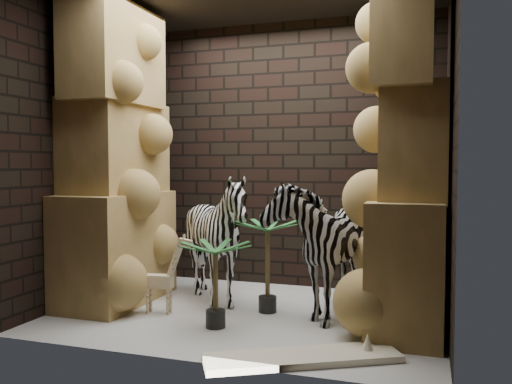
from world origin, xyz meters
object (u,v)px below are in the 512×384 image
(palm_front, at_px, (268,266))
(surfboard, at_px, (302,358))
(palm_back, at_px, (215,284))
(zebra_right, at_px, (324,234))
(giraffe_toy, at_px, (159,273))
(zebra_left, at_px, (217,246))

(palm_front, relative_size, surfboard, 0.63)
(palm_front, xyz_separation_m, palm_back, (-0.28, -0.59, -0.07))
(palm_back, bearing_deg, zebra_right, 44.25)
(giraffe_toy, distance_m, palm_back, 0.71)
(surfboard, bearing_deg, palm_front, 89.37)
(surfboard, bearing_deg, zebra_left, 104.36)
(zebra_right, bearing_deg, palm_back, -127.47)
(zebra_left, relative_size, palm_front, 1.47)
(palm_front, distance_m, palm_back, 0.65)
(surfboard, bearing_deg, palm_back, 120.33)
(zebra_right, bearing_deg, zebra_left, -168.65)
(zebra_right, distance_m, zebra_left, 1.07)
(zebra_left, height_order, palm_front, zebra_left)
(zebra_left, xyz_separation_m, surfboard, (1.16, -1.23, -0.56))
(palm_back, xyz_separation_m, surfboard, (0.88, -0.53, -0.35))
(zebra_right, distance_m, giraffe_toy, 1.58)
(zebra_left, distance_m, palm_front, 0.59)
(palm_back, height_order, surfboard, palm_back)
(zebra_right, distance_m, palm_front, 0.61)
(giraffe_toy, height_order, surfboard, giraffe_toy)
(zebra_right, relative_size, giraffe_toy, 1.92)
(zebra_right, height_order, zebra_left, zebra_right)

